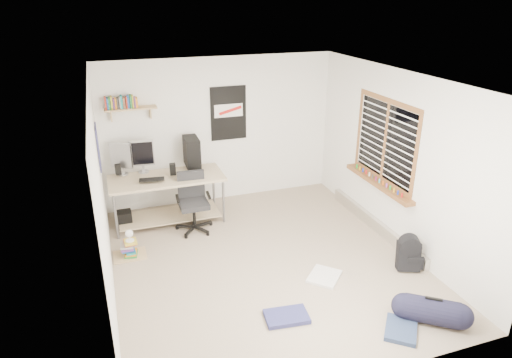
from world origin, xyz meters
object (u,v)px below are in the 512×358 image
object	(u,v)px
backpack	(408,256)
office_chair	(193,201)
duffel_bag	(432,312)
book_stack	(129,246)
desk	(168,200)

from	to	relation	value
backpack	office_chair	bearing A→B (deg)	163.46
office_chair	backpack	bearing A→B (deg)	-34.81
duffel_bag	book_stack	xyz separation A→B (m)	(-3.09, 2.54, 0.01)
office_chair	book_stack	bearing A→B (deg)	-151.94
backpack	book_stack	distance (m)	3.83
book_stack	duffel_bag	bearing A→B (deg)	-39.41
desk	backpack	xyz separation A→B (m)	(2.80, -2.43, -0.16)
desk	duffel_bag	xyz separation A→B (m)	(2.39, -3.43, -0.22)
office_chair	book_stack	size ratio (longest dim) A/B	2.32
duffel_bag	office_chair	bearing A→B (deg)	161.78
office_chair	duffel_bag	xyz separation A→B (m)	(2.06, -3.00, -0.35)
backpack	duffel_bag	distance (m)	1.08
desk	backpack	distance (m)	3.71
backpack	book_stack	bearing A→B (deg)	178.61
office_chair	duffel_bag	size ratio (longest dim) A/B	1.57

